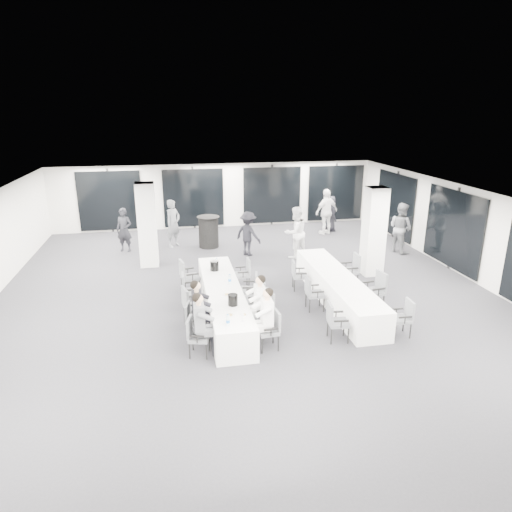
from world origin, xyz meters
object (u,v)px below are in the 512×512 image
(standing_guest_d, at_px, (327,209))
(standing_guest_g, at_px, (124,227))
(cocktail_table, at_px, (209,232))
(chair_main_left_fourth, at_px, (189,289))
(chair_main_right_near, at_px, (271,327))
(standing_guest_b, at_px, (296,229))
(ice_bucket_near, at_px, (233,300))
(standing_guest_h, at_px, (401,224))
(banquet_table_main, at_px, (223,301))
(chair_side_right_near, at_px, (404,316))
(chair_side_right_far, at_px, (352,268))
(chair_main_right_second, at_px, (264,309))
(chair_main_right_far, at_px, (244,272))
(standing_guest_a, at_px, (173,220))
(chair_main_right_mid, at_px, (258,296))
(chair_side_right_mid, at_px, (376,288))
(chair_main_right_fourth, at_px, (252,287))
(standing_guest_e, at_px, (331,211))
(chair_main_left_mid, at_px, (191,304))
(standing_guest_c, at_px, (248,231))
(chair_main_left_second, at_px, (193,319))
(chair_side_left_mid, at_px, (312,291))
(chair_main_left_near, at_px, (196,334))
(chair_side_left_near, at_px, (335,319))
(chair_side_left_far, at_px, (298,273))
(chair_main_left_far, at_px, (187,275))
(banquet_table_side, at_px, (337,289))

(standing_guest_d, bearing_deg, standing_guest_g, -15.58)
(cocktail_table, bearing_deg, chair_main_left_fourth, -100.25)
(cocktail_table, xyz_separation_m, chair_main_right_near, (0.65, -8.01, -0.09))
(standing_guest_b, xyz_separation_m, ice_bucket_near, (-2.98, -5.38, -0.16))
(standing_guest_g, distance_m, standing_guest_h, 10.13)
(banquet_table_main, relative_size, ice_bucket_near, 19.12)
(chair_side_right_near, bearing_deg, chair_side_right_far, 3.31)
(chair_main_right_second, relative_size, standing_guest_h, 0.49)
(chair_main_left_fourth, relative_size, chair_main_right_far, 1.12)
(standing_guest_a, bearing_deg, chair_side_right_far, -90.04)
(banquet_table_main, bearing_deg, chair_main_right_mid, -19.42)
(standing_guest_a, bearing_deg, standing_guest_d, -38.96)
(chair_main_right_mid, xyz_separation_m, standing_guest_a, (-1.97, 6.74, 0.46))
(chair_side_right_mid, distance_m, chair_side_right_far, 1.66)
(standing_guest_h, bearing_deg, standing_guest_a, 51.60)
(chair_main_right_mid, bearing_deg, chair_main_right_fourth, 6.18)
(banquet_table_main, xyz_separation_m, standing_guest_d, (5.21, 7.11, 0.70))
(chair_main_right_near, xyz_separation_m, standing_guest_e, (4.72, 9.46, 0.35))
(banquet_table_main, height_order, chair_main_right_far, chair_main_right_far)
(chair_main_left_mid, bearing_deg, chair_side_right_mid, 77.77)
(chair_main_left_fourth, distance_m, standing_guest_a, 5.97)
(standing_guest_c, bearing_deg, chair_side_right_near, 158.01)
(chair_main_right_near, distance_m, standing_guest_d, 10.04)
(chair_main_left_second, height_order, chair_side_right_near, chair_side_right_near)
(chair_main_left_mid, distance_m, standing_guest_a, 6.91)
(chair_main_left_mid, distance_m, chair_side_right_near, 5.03)
(chair_main_right_near, bearing_deg, chair_main_right_mid, -5.37)
(chair_main_right_near, distance_m, chair_side_left_mid, 2.33)
(chair_main_left_near, distance_m, chair_main_left_mid, 1.45)
(chair_main_right_mid, xyz_separation_m, chair_side_left_near, (1.49, -1.53, -0.05))
(chair_side_right_mid, relative_size, standing_guest_a, 0.49)
(standing_guest_a, relative_size, standing_guest_g, 1.12)
(chair_side_left_mid, height_order, standing_guest_e, standing_guest_e)
(chair_main_right_near, height_order, standing_guest_b, standing_guest_b)
(standing_guest_g, bearing_deg, chair_side_left_near, -35.69)
(chair_main_right_mid, bearing_deg, standing_guest_g, 35.60)
(standing_guest_g, bearing_deg, chair_main_left_fourth, -48.80)
(cocktail_table, height_order, standing_guest_a, standing_guest_a)
(chair_main_right_mid, bearing_deg, ice_bucket_near, 143.37)
(chair_side_left_far, relative_size, standing_guest_a, 0.43)
(cocktail_table, relative_size, chair_side_right_mid, 1.17)
(chair_main_left_far, distance_m, standing_guest_d, 8.17)
(chair_main_left_second, relative_size, chair_side_left_near, 0.96)
(chair_main_right_mid, distance_m, chair_side_left_near, 2.14)
(standing_guest_a, bearing_deg, standing_guest_c, -76.90)
(banquet_table_main, height_order, standing_guest_d, standing_guest_d)
(banquet_table_side, relative_size, standing_guest_e, 2.92)
(cocktail_table, distance_m, standing_guest_a, 1.42)
(chair_main_left_fourth, bearing_deg, standing_guest_d, 139.42)
(chair_main_left_mid, height_order, chair_side_left_near, chair_main_left_mid)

